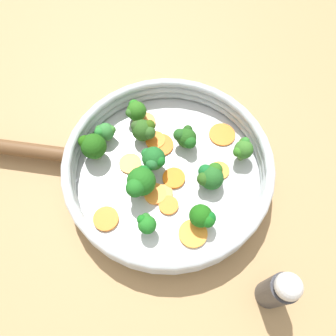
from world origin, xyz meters
The scene contains 30 objects.
ground_plane centered at (0.00, 0.00, 0.00)m, with size 4.00×4.00×0.00m, color #9B784D.
skillet centered at (0.00, 0.00, 0.01)m, with size 0.33×0.33×0.02m, color #B2B5B7.
skillet_rim_wall centered at (0.00, 0.00, 0.04)m, with size 0.34×0.34×0.05m.
skillet_handle centered at (0.19, 0.18, 0.03)m, with size 0.03×0.03×0.20m, color brown.
skillet_rivet_left centered at (0.14, 0.08, 0.02)m, with size 0.01×0.01×0.01m, color #B1B8B9.
skillet_rivet_right centered at (0.08, 0.13, 0.02)m, with size 0.01×0.01×0.01m, color #B0B2BA.
carrot_slice_0 centered at (0.11, -0.03, 0.02)m, with size 0.04×0.04×0.01m, color orange.
carrot_slice_1 centered at (-0.01, 0.13, 0.02)m, with size 0.04×0.04×0.01m, color orange.
carrot_slice_2 centered at (0.05, 0.04, 0.02)m, with size 0.04×0.04×0.00m, color #F39741.
carrot_slice_3 centered at (-0.03, 0.03, 0.02)m, with size 0.03×0.03×0.01m, color orange.
carrot_slice_4 centered at (-0.05, 0.04, 0.02)m, with size 0.03×0.03×0.01m, color orange.
carrot_slice_5 centered at (0.05, -0.02, 0.02)m, with size 0.05×0.05×0.00m, color orange.
carrot_slice_6 centered at (-0.02, 0.00, 0.02)m, with size 0.04×0.04×0.01m, color orange.
carrot_slice_7 centered at (-0.11, 0.03, 0.02)m, with size 0.04×0.04×0.01m, color orange.
carrot_slice_8 centered at (0.00, -0.12, 0.02)m, with size 0.05×0.05×0.00m, color orange.
carrot_slice_9 centered at (-0.02, 0.04, 0.02)m, with size 0.04×0.04×0.01m, color orange.
carrot_slice_10 centered at (-0.05, -0.07, 0.02)m, with size 0.03×0.03×0.00m, color orange.
carrot_slice_11 centered at (0.06, -0.02, 0.02)m, with size 0.04×0.04×0.01m, color orange.
broccoli_floret_0 centered at (0.02, -0.06, 0.04)m, with size 0.04×0.04×0.04m.
broccoli_floret_1 centered at (0.12, 0.05, 0.04)m, with size 0.03×0.04×0.04m.
broccoli_floret_2 centered at (-0.06, 0.09, 0.04)m, with size 0.03×0.03×0.04m.
broccoli_floret_3 centered at (0.00, 0.05, 0.05)m, with size 0.05×0.05×0.06m.
broccoli_floret_4 centered at (0.02, 0.01, 0.05)m, with size 0.04×0.04×0.05m.
broccoli_floret_5 centered at (0.10, 0.08, 0.05)m, with size 0.05×0.04×0.05m.
broccoli_floret_6 centered at (-0.06, -0.04, 0.04)m, with size 0.05×0.05×0.04m.
broccoli_floret_7 centered at (0.12, -0.02, 0.04)m, with size 0.04×0.04×0.04m.
broccoli_floret_8 centered at (-0.05, -0.12, 0.05)m, with size 0.03×0.04×0.05m.
broccoli_floret_9 centered at (0.08, -0.01, 0.04)m, with size 0.04×0.04×0.04m.
broccoli_floret_10 centered at (-0.10, 0.01, 0.04)m, with size 0.04×0.04×0.04m.
salt_shaker centered at (-0.24, 0.00, 0.06)m, with size 0.04×0.04×0.11m.
Camera 1 is at (-0.20, 0.15, 0.52)m, focal length 35.00 mm.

